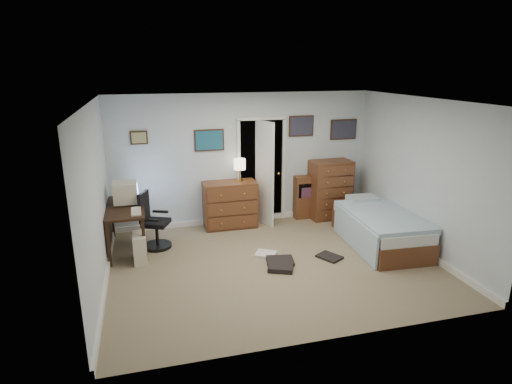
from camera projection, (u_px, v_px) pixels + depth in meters
floor at (273, 264)px, 6.68m from camera, size 5.00×4.00×0.02m
computer_desk at (120, 217)px, 7.04m from camera, size 0.62×1.32×0.76m
crt_monitor at (126, 193)px, 7.10m from camera, size 0.40×0.37×0.36m
keyboard at (136, 211)px, 6.73m from camera, size 0.16×0.41×0.02m
pc_tower at (140, 248)px, 6.70m from camera, size 0.21×0.43×0.45m
office_chair at (153, 226)px, 7.19m from camera, size 0.62×0.62×0.97m
media_stack at (122, 211)px, 8.01m from camera, size 0.15×0.15×0.71m
low_dresser at (230, 204)px, 8.12m from camera, size 0.99×0.50×0.88m
table_lamp at (240, 165)px, 7.95m from camera, size 0.22×0.22×0.43m
doorway at (257, 168)px, 8.59m from camera, size 0.96×1.12×2.05m
tall_dresser at (330, 190)px, 8.56m from camera, size 0.83×0.52×1.18m
headboard_bookcase at (317, 195)px, 8.64m from camera, size 0.96×0.25×0.86m
bed at (379, 228)px, 7.34m from camera, size 1.15×2.01×0.64m
wall_posters at (272, 132)px, 8.16m from camera, size 4.38×0.04×0.60m
floor_clutter at (286, 261)px, 6.71m from camera, size 1.39×0.96×0.07m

